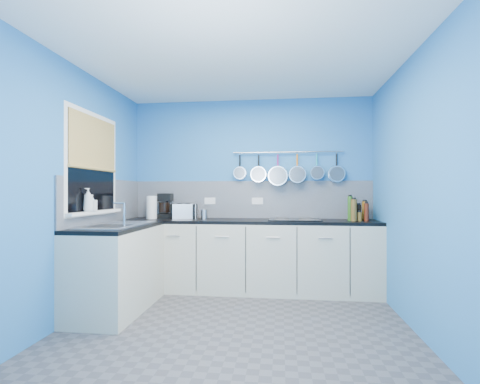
% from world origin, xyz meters
% --- Properties ---
extents(floor, '(3.20, 3.00, 0.02)m').
position_xyz_m(floor, '(0.00, 0.00, -0.01)').
color(floor, '#47474C').
rests_on(floor, ground).
extents(ceiling, '(3.20, 3.00, 0.02)m').
position_xyz_m(ceiling, '(0.00, 0.00, 2.51)').
color(ceiling, white).
rests_on(ceiling, ground).
extents(wall_back, '(3.20, 0.02, 2.50)m').
position_xyz_m(wall_back, '(0.00, 1.51, 1.25)').
color(wall_back, '#2B72B7').
rests_on(wall_back, ground).
extents(wall_front, '(3.20, 0.02, 2.50)m').
position_xyz_m(wall_front, '(0.00, -1.51, 1.25)').
color(wall_front, '#2B72B7').
rests_on(wall_front, ground).
extents(wall_left, '(0.02, 3.00, 2.50)m').
position_xyz_m(wall_left, '(-1.61, 0.00, 1.25)').
color(wall_left, '#2B72B7').
rests_on(wall_left, ground).
extents(wall_right, '(0.02, 3.00, 2.50)m').
position_xyz_m(wall_right, '(1.61, 0.00, 1.25)').
color(wall_right, '#2B72B7').
rests_on(wall_right, ground).
extents(backsplash_back, '(3.20, 0.02, 0.50)m').
position_xyz_m(backsplash_back, '(0.00, 1.49, 1.15)').
color(backsplash_back, '#9195A2').
rests_on(backsplash_back, wall_back).
extents(backsplash_left, '(0.02, 1.80, 0.50)m').
position_xyz_m(backsplash_left, '(-1.59, 0.60, 1.15)').
color(backsplash_left, '#9195A2').
rests_on(backsplash_left, wall_left).
extents(cabinet_run_back, '(3.20, 0.60, 0.86)m').
position_xyz_m(cabinet_run_back, '(0.00, 1.20, 0.43)').
color(cabinet_run_back, beige).
rests_on(cabinet_run_back, ground).
extents(worktop_back, '(3.20, 0.60, 0.04)m').
position_xyz_m(worktop_back, '(0.00, 1.20, 0.88)').
color(worktop_back, black).
rests_on(worktop_back, cabinet_run_back).
extents(cabinet_run_left, '(0.60, 1.20, 0.86)m').
position_xyz_m(cabinet_run_left, '(-1.30, 0.30, 0.43)').
color(cabinet_run_left, beige).
rests_on(cabinet_run_left, ground).
extents(worktop_left, '(0.60, 1.20, 0.04)m').
position_xyz_m(worktop_left, '(-1.30, 0.30, 0.88)').
color(worktop_left, black).
rests_on(worktop_left, cabinet_run_left).
extents(window_frame, '(0.01, 1.00, 1.10)m').
position_xyz_m(window_frame, '(-1.58, 0.30, 1.55)').
color(window_frame, white).
rests_on(window_frame, wall_left).
extents(window_glass, '(0.01, 0.90, 1.00)m').
position_xyz_m(window_glass, '(-1.57, 0.30, 1.55)').
color(window_glass, black).
rests_on(window_glass, wall_left).
extents(bamboo_blind, '(0.01, 0.90, 0.55)m').
position_xyz_m(bamboo_blind, '(-1.56, 0.30, 1.77)').
color(bamboo_blind, tan).
rests_on(bamboo_blind, wall_left).
extents(window_sill, '(0.10, 0.98, 0.03)m').
position_xyz_m(window_sill, '(-1.55, 0.30, 1.04)').
color(window_sill, white).
rests_on(window_sill, wall_left).
extents(sink_unit, '(0.50, 0.95, 0.01)m').
position_xyz_m(sink_unit, '(-1.30, 0.30, 0.90)').
color(sink_unit, silver).
rests_on(sink_unit, worktop_left).
extents(mixer_tap, '(0.12, 0.08, 0.26)m').
position_xyz_m(mixer_tap, '(-1.14, 0.12, 1.03)').
color(mixer_tap, silver).
rests_on(mixer_tap, worktop_left).
extents(socket_left, '(0.15, 0.01, 0.09)m').
position_xyz_m(socket_left, '(-0.55, 1.48, 1.13)').
color(socket_left, white).
rests_on(socket_left, backsplash_back).
extents(socket_right, '(0.15, 0.01, 0.09)m').
position_xyz_m(socket_right, '(0.10, 1.48, 1.13)').
color(socket_right, white).
rests_on(socket_right, backsplash_back).
extents(pot_rail, '(1.45, 0.02, 0.02)m').
position_xyz_m(pot_rail, '(0.50, 1.45, 1.78)').
color(pot_rail, silver).
rests_on(pot_rail, wall_back).
extents(soap_bottle_a, '(0.11, 0.11, 0.24)m').
position_xyz_m(soap_bottle_a, '(-1.53, 0.13, 1.17)').
color(soap_bottle_a, white).
rests_on(soap_bottle_a, window_sill).
extents(soap_bottle_b, '(0.09, 0.09, 0.17)m').
position_xyz_m(soap_bottle_b, '(-1.53, 0.21, 1.14)').
color(soap_bottle_b, white).
rests_on(soap_bottle_b, window_sill).
extents(paper_towel, '(0.13, 0.13, 0.30)m').
position_xyz_m(paper_towel, '(-1.27, 1.19, 1.05)').
color(paper_towel, white).
rests_on(paper_towel, worktop_back).
extents(coffee_maker, '(0.20, 0.22, 0.33)m').
position_xyz_m(coffee_maker, '(-1.13, 1.32, 1.07)').
color(coffee_maker, black).
rests_on(coffee_maker, worktop_back).
extents(toaster, '(0.34, 0.26, 0.19)m').
position_xyz_m(toaster, '(-0.85, 1.26, 1.00)').
color(toaster, silver).
rests_on(toaster, worktop_back).
extents(canister, '(0.09, 0.09, 0.12)m').
position_xyz_m(canister, '(-0.58, 1.26, 0.96)').
color(canister, silver).
rests_on(canister, worktop_back).
extents(hob, '(0.63, 0.56, 0.01)m').
position_xyz_m(hob, '(0.58, 1.24, 0.91)').
color(hob, black).
rests_on(hob, worktop_back).
extents(pan_0, '(0.17, 0.06, 0.36)m').
position_xyz_m(pan_0, '(-0.13, 1.44, 1.60)').
color(pan_0, silver).
rests_on(pan_0, pot_rail).
extents(pan_1, '(0.21, 0.10, 0.40)m').
position_xyz_m(pan_1, '(0.12, 1.44, 1.58)').
color(pan_1, silver).
rests_on(pan_1, pot_rail).
extents(pan_2, '(0.26, 0.13, 0.45)m').
position_xyz_m(pan_2, '(0.37, 1.44, 1.56)').
color(pan_2, silver).
rests_on(pan_2, pot_rail).
extents(pan_3, '(0.22, 0.12, 0.41)m').
position_xyz_m(pan_3, '(0.63, 1.44, 1.57)').
color(pan_3, silver).
rests_on(pan_3, pot_rail).
extents(pan_4, '(0.18, 0.10, 0.37)m').
position_xyz_m(pan_4, '(0.88, 1.44, 1.60)').
color(pan_4, silver).
rests_on(pan_4, pot_rail).
extents(pan_5, '(0.21, 0.06, 0.40)m').
position_xyz_m(pan_5, '(1.14, 1.44, 1.58)').
color(pan_5, silver).
rests_on(pan_5, pot_rail).
extents(condiment_0, '(0.07, 0.07, 0.23)m').
position_xyz_m(condiment_0, '(1.46, 1.33, 1.02)').
color(condiment_0, '#8C5914').
rests_on(condiment_0, worktop_back).
extents(condiment_1, '(0.07, 0.07, 0.12)m').
position_xyz_m(condiment_1, '(1.36, 1.33, 0.96)').
color(condiment_1, '#3F721E').
rests_on(condiment_1, worktop_back).
extents(condiment_2, '(0.06, 0.06, 0.14)m').
position_xyz_m(condiment_2, '(1.29, 1.30, 0.97)').
color(condiment_2, black).
rests_on(condiment_2, worktop_back).
extents(condiment_3, '(0.06, 0.06, 0.17)m').
position_xyz_m(condiment_3, '(1.45, 1.23, 0.99)').
color(condiment_3, olive).
rests_on(condiment_3, worktop_back).
extents(condiment_4, '(0.07, 0.07, 0.19)m').
position_xyz_m(condiment_4, '(1.36, 1.21, 1.00)').
color(condiment_4, black).
rests_on(condiment_4, worktop_back).
extents(condiment_5, '(0.06, 0.06, 0.30)m').
position_xyz_m(condiment_5, '(1.26, 1.20, 1.05)').
color(condiment_5, '#265919').
rests_on(condiment_5, worktop_back).
extents(condiment_6, '(0.06, 0.06, 0.21)m').
position_xyz_m(condiment_6, '(1.43, 1.12, 1.01)').
color(condiment_6, '#4C190C').
rests_on(condiment_6, worktop_back).
extents(condiment_7, '(0.05, 0.05, 0.11)m').
position_xyz_m(condiment_7, '(1.36, 1.13, 0.95)').
color(condiment_7, brown).
rests_on(condiment_7, worktop_back).
extents(condiment_8, '(0.07, 0.07, 0.26)m').
position_xyz_m(condiment_8, '(1.28, 1.12, 1.03)').
color(condiment_8, brown).
rests_on(condiment_8, worktop_back).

